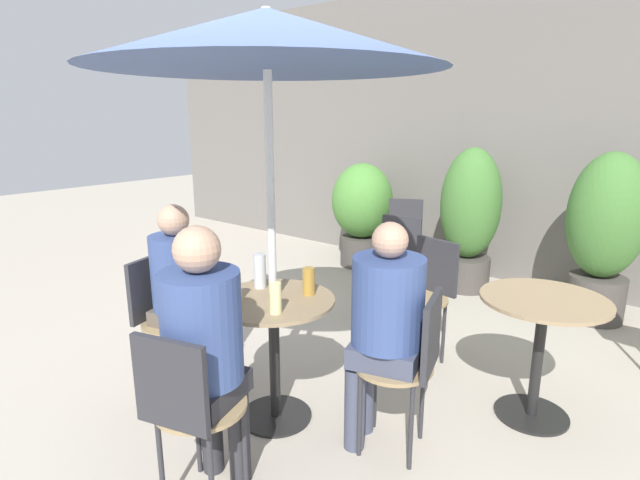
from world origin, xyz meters
name	(u,v)px	position (x,y,z in m)	size (l,w,h in m)	color
ground_plane	(262,409)	(0.00, 0.00, 0.00)	(20.00, 20.00, 0.00)	#B2A899
storefront_wall	(493,134)	(0.00, 3.31, 1.50)	(10.00, 0.06, 3.00)	slate
cafe_table_near	(274,333)	(0.11, 0.00, 0.53)	(0.67, 0.67, 0.73)	black
cafe_table_far	(541,331)	(1.25, 0.95, 0.53)	(0.68, 0.68, 0.73)	black
bistro_chair_0	(163,311)	(-0.62, -0.21, 0.53)	(0.44, 0.42, 0.86)	#997F56
bistro_chair_1	(187,403)	(0.33, -0.73, 0.53)	(0.42, 0.44, 0.86)	#997F56
bistro_chair_2	(411,357)	(0.84, 0.22, 0.53)	(0.44, 0.42, 0.86)	#997F56
bistro_chair_4	(427,287)	(0.43, 1.19, 0.53)	(0.41, 0.43, 0.86)	#997F56
bistro_chair_5	(405,233)	(-0.52, 2.52, 0.53)	(0.44, 0.45, 0.86)	#997F56
bistro_chair_6	(397,256)	(-0.13, 1.73, 0.53)	(0.41, 0.43, 0.86)	#997F56
seated_person_0	(180,284)	(-0.49, -0.17, 0.73)	(0.35, 0.33, 1.20)	brown
seated_person_1	(205,341)	(0.29, -0.60, 0.75)	(0.37, 0.39, 1.26)	#2D2D33
seated_person_2	(384,318)	(0.71, 0.18, 0.72)	(0.41, 0.39, 1.20)	#42475B
beer_glass_0	(260,271)	(-0.07, 0.08, 0.83)	(0.07, 0.07, 0.20)	silver
beer_glass_1	(235,287)	(-0.02, -0.15, 0.80)	(0.07, 0.07, 0.16)	beige
beer_glass_2	(275,298)	(0.26, -0.13, 0.80)	(0.06, 0.06, 0.16)	beige
beer_glass_3	(309,281)	(0.22, 0.17, 0.80)	(0.07, 0.07, 0.15)	#B28433
potted_plant_0	(362,209)	(-1.22, 2.77, 0.66)	(0.68, 0.68, 1.17)	#47423D
potted_plant_1	(470,215)	(0.04, 2.78, 0.75)	(0.57, 0.57, 1.40)	#47423D
potted_plant_2	(605,230)	(1.21, 2.74, 0.78)	(0.61, 0.61, 1.41)	#47423D
umbrella	(267,40)	(0.11, 0.00, 2.04)	(1.75, 1.75, 2.19)	silver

